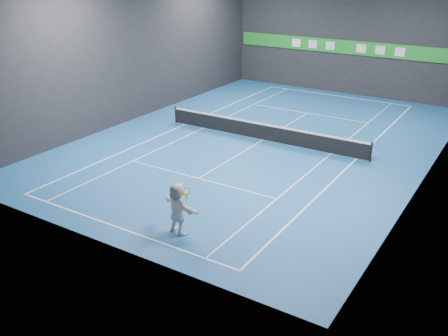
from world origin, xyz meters
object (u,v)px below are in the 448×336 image
Objects in this scene: tennis_racket at (186,193)px; player at (178,208)px; tennis_ball at (174,170)px; tennis_net at (263,131)px.

player is at bearing -172.87° from tennis_racket.
tennis_ball is at bearing 10.63° from player.
tennis_net is at bearing -63.28° from player.
tennis_ball is 0.09× the size of tennis_racket.
tennis_ball is at bearing -175.09° from tennis_racket.
tennis_racket is (0.38, 0.05, 0.71)m from player.
tennis_net is (-2.16, 10.94, -2.00)m from tennis_ball.
tennis_ball is at bearing -78.84° from tennis_net.
player is at bearing -78.39° from tennis_net.
tennis_net is 11.27m from tennis_racket.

